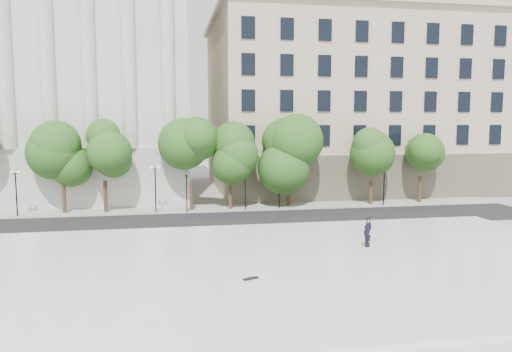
# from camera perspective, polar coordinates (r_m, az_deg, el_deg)

# --- Properties ---
(ground) EXTENTS (160.00, 160.00, 0.00)m
(ground) POSITION_cam_1_polar(r_m,az_deg,el_deg) (26.29, -0.46, -12.92)
(ground) COLOR #ACAAA3
(ground) RESTS_ON ground
(plaza) EXTENTS (44.00, 22.00, 0.45)m
(plaza) POSITION_cam_1_polar(r_m,az_deg,el_deg) (29.03, -1.46, -10.57)
(plaza) COLOR white
(plaza) RESTS_ON ground
(street) EXTENTS (60.00, 8.00, 0.02)m
(street) POSITION_cam_1_polar(r_m,az_deg,el_deg) (43.54, -4.42, -5.14)
(street) COLOR black
(street) RESTS_ON ground
(far_sidewalk) EXTENTS (60.00, 4.00, 0.12)m
(far_sidewalk) POSITION_cam_1_polar(r_m,az_deg,el_deg) (49.40, -5.10, -3.70)
(far_sidewalk) COLOR #AFAEA2
(far_sidewalk) RESTS_ON ground
(building_west) EXTENTS (31.50, 27.65, 25.60)m
(building_west) POSITION_cam_1_polar(r_m,az_deg,el_deg) (64.48, -21.86, 9.66)
(building_west) COLOR silver
(building_west) RESTS_ON ground
(building_east) EXTENTS (36.00, 26.15, 23.00)m
(building_east) POSITION_cam_1_polar(r_m,az_deg,el_deg) (67.86, 10.91, 8.34)
(building_east) COLOR beige
(building_east) RESTS_ON ground
(traffic_light_west) EXTENTS (0.57, 1.58, 4.12)m
(traffic_light_west) POSITION_cam_1_polar(r_m,az_deg,el_deg) (47.07, -7.95, 0.12)
(traffic_light_west) COLOR black
(traffic_light_west) RESTS_ON ground
(traffic_light_east) EXTENTS (0.98, 1.86, 4.24)m
(traffic_light_east) POSITION_cam_1_polar(r_m,az_deg,el_deg) (47.58, -1.25, 0.41)
(traffic_light_east) COLOR black
(traffic_light_east) RESTS_ON ground
(person_lying) EXTENTS (1.66, 2.04, 0.54)m
(person_lying) POSITION_cam_1_polar(r_m,az_deg,el_deg) (33.66, 12.60, -7.47)
(person_lying) COLOR black
(person_lying) RESTS_ON plaza
(skateboard) EXTENTS (0.87, 0.53, 0.09)m
(skateboard) POSITION_cam_1_polar(r_m,az_deg,el_deg) (26.51, -0.60, -11.63)
(skateboard) COLOR black
(skateboard) RESTS_ON plaza
(street_trees) EXTENTS (47.46, 5.25, 8.11)m
(street_trees) POSITION_cam_1_polar(r_m,az_deg,el_deg) (48.32, -6.17, 2.24)
(street_trees) COLOR #382619
(street_trees) RESTS_ON ground
(lamp_posts) EXTENTS (35.81, 0.28, 4.45)m
(lamp_posts) POSITION_cam_1_polar(r_m,az_deg,el_deg) (47.61, -4.73, -0.55)
(lamp_posts) COLOR black
(lamp_posts) RESTS_ON ground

